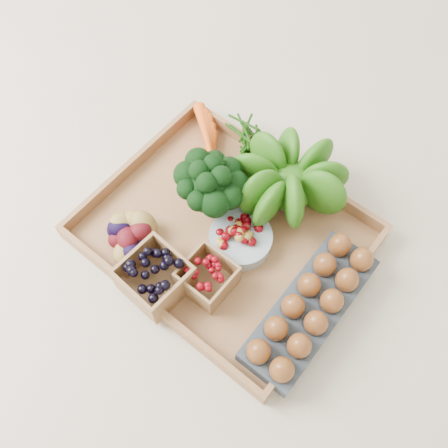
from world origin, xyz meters
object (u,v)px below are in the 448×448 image
Objects in this scene: cherry_bowl at (241,239)px; broccoli at (211,195)px; tray at (224,235)px; egg_carton at (310,309)px.

broccoli is at bearing 165.48° from cherry_bowl.
tray is at bearing -27.35° from broccoli.
broccoli reaches higher than cherry_bowl.
cherry_bowl reaches higher than tray.
broccoli is (-0.06, 0.03, 0.07)m from tray.
cherry_bowl is at bearing 7.21° from tray.
cherry_bowl is (0.04, 0.01, 0.03)m from tray.
tray is 0.24m from egg_carton.
tray is 0.10m from broccoli.
broccoli reaches higher than tray.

